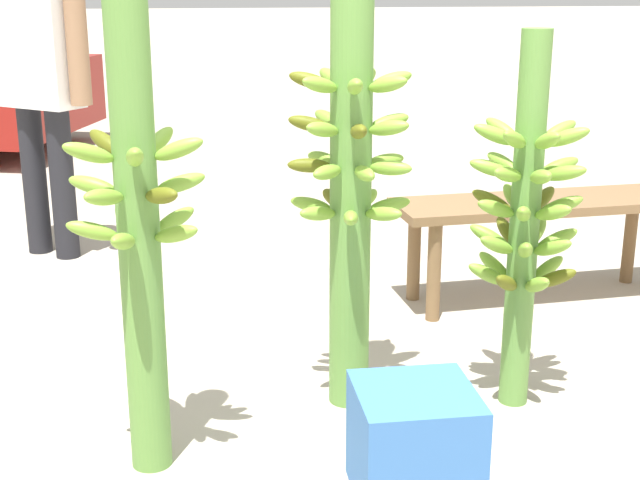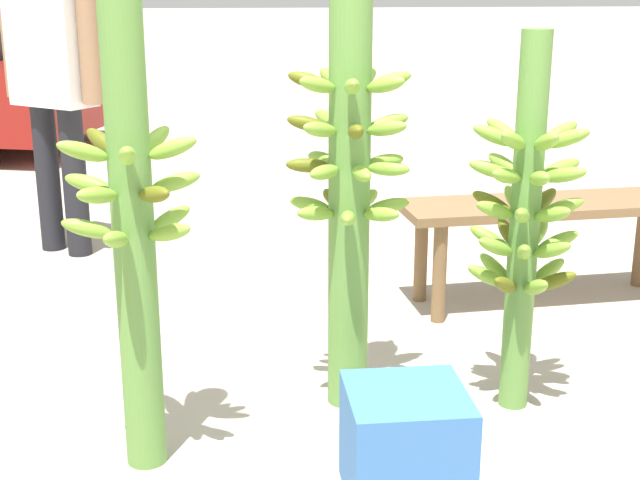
{
  "view_description": "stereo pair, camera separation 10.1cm",
  "coord_description": "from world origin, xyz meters",
  "px_view_note": "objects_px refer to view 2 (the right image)",
  "views": [
    {
      "loc": [
        -0.55,
        -2.41,
        1.43
      ],
      "look_at": [
        -0.12,
        0.54,
        0.55
      ],
      "focal_mm": 50.0,
      "sensor_mm": 36.0,
      "label": 1
    },
    {
      "loc": [
        -0.45,
        -2.42,
        1.43
      ],
      "look_at": [
        -0.12,
        0.54,
        0.55
      ],
      "focal_mm": 50.0,
      "sensor_mm": 36.0,
      "label": 2
    }
  ],
  "objects_px": {
    "banana_stalk_left": "(133,231)",
    "vendor_person": "(52,76)",
    "produce_crate": "(406,446)",
    "market_bench": "(549,218)",
    "banana_stalk_right": "(525,218)",
    "banana_stalk_center": "(349,185)"
  },
  "relations": [
    {
      "from": "banana_stalk_right",
      "to": "produce_crate",
      "type": "xyz_separation_m",
      "value": [
        -0.49,
        -0.53,
        -0.51
      ]
    },
    {
      "from": "banana_stalk_left",
      "to": "vendor_person",
      "type": "bearing_deg",
      "value": 104.75
    },
    {
      "from": "banana_stalk_center",
      "to": "banana_stalk_right",
      "type": "xyz_separation_m",
      "value": [
        0.57,
        -0.09,
        -0.1
      ]
    },
    {
      "from": "market_bench",
      "to": "produce_crate",
      "type": "xyz_separation_m",
      "value": [
        -0.95,
        -1.5,
        -0.23
      ]
    },
    {
      "from": "banana_stalk_left",
      "to": "vendor_person",
      "type": "distance_m",
      "value": 2.34
    },
    {
      "from": "banana_stalk_left",
      "to": "market_bench",
      "type": "bearing_deg",
      "value": 35.38
    },
    {
      "from": "produce_crate",
      "to": "market_bench",
      "type": "bearing_deg",
      "value": 57.55
    },
    {
      "from": "banana_stalk_left",
      "to": "produce_crate",
      "type": "bearing_deg",
      "value": -21.43
    },
    {
      "from": "banana_stalk_left",
      "to": "banana_stalk_right",
      "type": "relative_size",
      "value": 1.11
    },
    {
      "from": "banana_stalk_left",
      "to": "produce_crate",
      "type": "xyz_separation_m",
      "value": [
        0.75,
        -0.29,
        -0.57
      ]
    },
    {
      "from": "market_bench",
      "to": "vendor_person",
      "type": "bearing_deg",
      "value": 151.03
    },
    {
      "from": "banana_stalk_center",
      "to": "market_bench",
      "type": "relative_size",
      "value": 1.08
    },
    {
      "from": "banana_stalk_left",
      "to": "vendor_person",
      "type": "height_order",
      "value": "vendor_person"
    },
    {
      "from": "banana_stalk_right",
      "to": "banana_stalk_left",
      "type": "bearing_deg",
      "value": -169.02
    },
    {
      "from": "banana_stalk_right",
      "to": "banana_stalk_center",
      "type": "bearing_deg",
      "value": 170.79
    },
    {
      "from": "banana_stalk_left",
      "to": "produce_crate",
      "type": "relative_size",
      "value": 4.26
    },
    {
      "from": "banana_stalk_right",
      "to": "produce_crate",
      "type": "height_order",
      "value": "banana_stalk_right"
    },
    {
      "from": "banana_stalk_left",
      "to": "market_bench",
      "type": "height_order",
      "value": "banana_stalk_left"
    },
    {
      "from": "vendor_person",
      "to": "market_bench",
      "type": "bearing_deg",
      "value": -167.1
    },
    {
      "from": "vendor_person",
      "to": "market_bench",
      "type": "relative_size",
      "value": 1.18
    },
    {
      "from": "market_bench",
      "to": "banana_stalk_center",
      "type": "bearing_deg",
      "value": -144.08
    },
    {
      "from": "banana_stalk_left",
      "to": "banana_stalk_right",
      "type": "bearing_deg",
      "value": 10.98
    }
  ]
}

